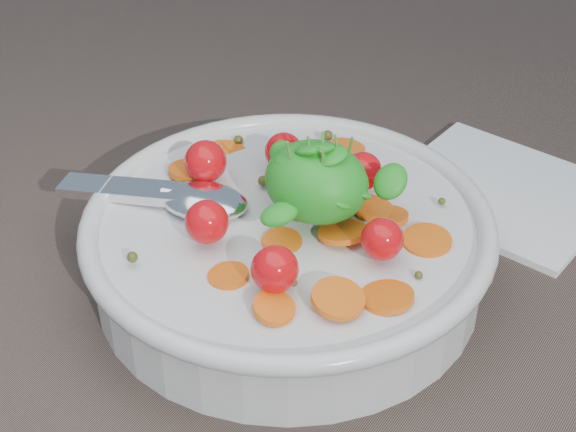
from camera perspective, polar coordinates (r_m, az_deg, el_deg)
The scene contains 3 objects.
ground at distance 0.61m, azimuth 0.19°, elevation -4.08°, with size 6.00×6.00×0.00m, color brown.
bowl at distance 0.59m, azimuth 0.03°, elevation -1.76°, with size 0.29×0.27×0.12m.
napkin at distance 0.71m, azimuth 13.60°, elevation 1.57°, with size 0.16×0.14×0.01m, color white.
Camera 1 is at (0.26, -0.39, 0.39)m, focal length 55.00 mm.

